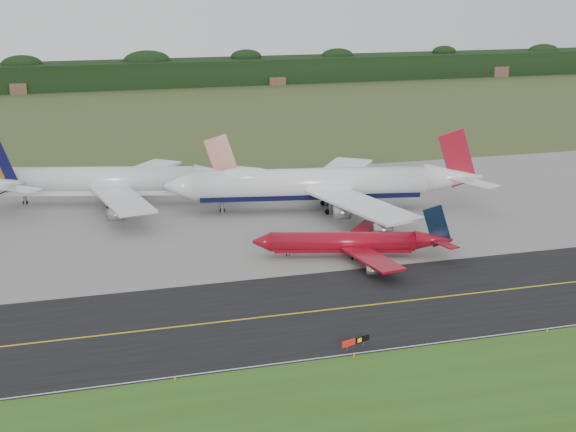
% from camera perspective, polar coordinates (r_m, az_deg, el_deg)
% --- Properties ---
extents(ground, '(600.00, 600.00, 0.00)m').
position_cam_1_polar(ground, '(130.19, 2.36, -6.01)').
color(ground, '#3F4D24').
rests_on(ground, ground).
extents(grass_verge, '(400.00, 30.00, 0.01)m').
position_cam_1_polar(grass_verge, '(100.90, 8.65, -13.32)').
color(grass_verge, '#37591A').
rests_on(grass_verge, ground).
extents(taxiway, '(400.00, 32.00, 0.02)m').
position_cam_1_polar(taxiway, '(126.69, 2.92, -6.67)').
color(taxiway, black).
rests_on(taxiway, ground).
extents(apron, '(400.00, 78.00, 0.01)m').
position_cam_1_polar(apron, '(176.63, -2.73, 0.14)').
color(apron, gray).
rests_on(apron, ground).
extents(taxiway_centreline, '(400.00, 0.40, 0.00)m').
position_cam_1_polar(taxiway_centreline, '(126.69, 2.92, -6.66)').
color(taxiway_centreline, gold).
rests_on(taxiway_centreline, taxiway).
extents(taxiway_edge_line, '(400.00, 0.25, 0.00)m').
position_cam_1_polar(taxiway_edge_line, '(113.46, 5.43, -9.62)').
color(taxiway_edge_line, silver).
rests_on(taxiway_edge_line, taxiway).
extents(horizon_treeline, '(700.00, 25.00, 12.00)m').
position_cam_1_polar(horizon_treeline, '(392.30, -10.21, 9.83)').
color(horizon_treeline, black).
rests_on(horizon_treeline, ground).
extents(jet_ba_747, '(71.44, 58.47, 18.01)m').
position_cam_1_polar(jet_ba_747, '(178.10, 2.41, 2.32)').
color(jet_ba_747, white).
rests_on(jet_ba_747, ground).
extents(jet_red_737, '(36.85, 29.43, 10.08)m').
position_cam_1_polar(jet_red_737, '(149.40, 4.70, -1.89)').
color(jet_red_737, maroon).
rests_on(jet_red_737, ground).
extents(jet_star_tail, '(61.07, 50.09, 16.28)m').
position_cam_1_polar(jet_star_tail, '(187.16, -12.40, 2.43)').
color(jet_star_tail, silver).
rests_on(jet_star_tail, ground).
extents(taxiway_sign, '(4.58, 1.67, 1.59)m').
position_cam_1_polar(taxiway_sign, '(114.03, 4.84, -8.86)').
color(taxiway_sign, slate).
rests_on(taxiway_sign, ground).
extents(edge_marker_left, '(0.16, 0.16, 0.50)m').
position_cam_1_polar(edge_marker_left, '(106.66, -8.05, -11.39)').
color(edge_marker_left, yellow).
rests_on(edge_marker_left, ground).
extents(edge_marker_center, '(0.16, 0.16, 0.50)m').
position_cam_1_polar(edge_marker_center, '(111.92, 4.71, -9.86)').
color(edge_marker_center, yellow).
rests_on(edge_marker_center, ground).
extents(edge_marker_right, '(0.16, 0.16, 0.50)m').
position_cam_1_polar(edge_marker_right, '(124.87, 17.96, -7.75)').
color(edge_marker_right, yellow).
rests_on(edge_marker_right, ground).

